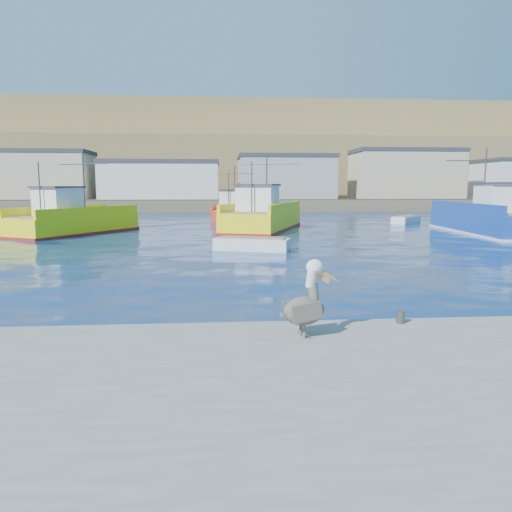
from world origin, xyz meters
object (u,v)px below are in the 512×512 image
at_px(trawler_yellow_b, 262,217).
at_px(pelican, 306,304).
at_px(skiff_far, 406,220).
at_px(skiff_mid, 252,245).
at_px(boat_orange, 233,210).
at_px(trawler_yellow_a, 73,221).
at_px(trawler_blue, 492,219).

height_order(trawler_yellow_b, pelican, trawler_yellow_b).
bearing_deg(skiff_far, pelican, -113.95).
distance_m(skiff_mid, pelican, 18.40).
bearing_deg(boat_orange, trawler_yellow_b, -81.06).
xyz_separation_m(trawler_yellow_b, skiff_far, (15.10, 6.33, -0.81)).
xyz_separation_m(trawler_yellow_a, trawler_blue, (32.71, -2.32, 0.12)).
height_order(trawler_blue, pelican, trawler_blue).
bearing_deg(skiff_mid, trawler_yellow_a, 139.59).
bearing_deg(trawler_yellow_a, pelican, -66.22).
xyz_separation_m(skiff_mid, pelican, (-0.15, -18.38, 0.91)).
bearing_deg(trawler_yellow_b, pelican, -93.60).
relative_size(trawler_yellow_a, skiff_mid, 2.51).
relative_size(trawler_yellow_a, skiff_far, 2.84).
height_order(boat_orange, skiff_far, boat_orange).
relative_size(trawler_yellow_a, trawler_yellow_b, 0.87).
relative_size(trawler_yellow_a, trawler_blue, 0.84).
height_order(skiff_mid, pelican, pelican).
xyz_separation_m(trawler_blue, pelican, (-19.66, -27.30, 0.06)).
bearing_deg(pelican, boat_orange, 90.08).
height_order(trawler_yellow_b, skiff_mid, trawler_yellow_b).
distance_m(trawler_yellow_b, pelican, 32.29).
bearing_deg(trawler_blue, pelican, -125.76).
height_order(skiff_mid, skiff_far, skiff_mid).
height_order(trawler_yellow_a, trawler_yellow_b, trawler_yellow_b).
bearing_deg(skiff_far, skiff_mid, -130.08).
distance_m(trawler_blue, skiff_mid, 21.47).
bearing_deg(boat_orange, skiff_mid, -89.55).
distance_m(trawler_yellow_a, skiff_far, 31.48).
xyz_separation_m(skiff_far, pelican, (-17.13, -38.55, 0.92)).
distance_m(boat_orange, pelican, 45.49).
xyz_separation_m(trawler_yellow_b, skiff_mid, (-1.87, -13.85, -0.80)).
distance_m(skiff_mid, skiff_far, 26.36).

